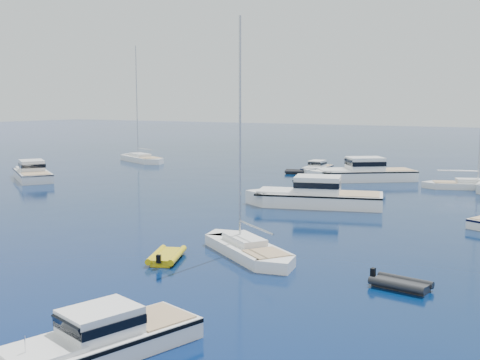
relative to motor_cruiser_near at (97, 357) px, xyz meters
The scene contains 11 objects.
motor_cruiser_near is the anchor object (origin of this frame).
motor_cruiser_centre 31.97m from the motor_cruiser_near, 99.86° to the left, with size 3.83×12.52×3.29m, color white, non-canonical shape.
motor_cruiser_far_l 50.86m from the motor_cruiser_near, 142.25° to the left, with size 3.33×10.87×2.85m, color silver, non-canonical shape.
motor_cruiser_distant 49.98m from the motor_cruiser_near, 98.49° to the left, with size 3.93×12.84×3.37m, color white, non-canonical shape.
motor_cruiser_horizon 56.13m from the motor_cruiser_near, 105.44° to the left, with size 2.22×7.26×1.91m, color white, non-canonical shape.
sailboat_mid_r 14.77m from the motor_cruiser_near, 99.17° to the left, with size 2.50×9.61×14.13m, color white, non-canonical shape.
sailboat_centre 48.94m from the motor_cruiser_near, 85.36° to the left, with size 2.48×9.56×14.05m, color silver, non-canonical shape.
sailboat_far_l 68.13m from the motor_cruiser_near, 128.70° to the left, with size 3.11×11.97×17.60m, color white, non-canonical shape.
tender_yellow 12.67m from the motor_cruiser_near, 116.67° to the left, with size 1.89×3.41×0.95m, color gold, non-canonical shape.
tender_grey_near 14.67m from the motor_cruiser_near, 61.49° to the left, with size 1.65×2.88×0.95m, color black, non-canonical shape.
tender_grey_far 54.19m from the motor_cruiser_near, 107.40° to the left, with size 2.03×3.72×0.95m, color black, non-canonical shape.
Camera 1 is at (25.53, -17.11, 8.78)m, focal length 44.12 mm.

